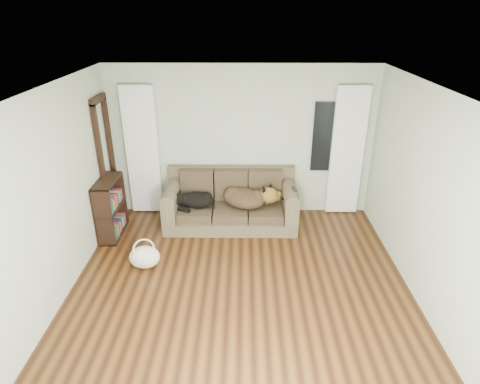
{
  "coord_description": "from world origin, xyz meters",
  "views": [
    {
      "loc": [
        0.04,
        -4.07,
        3.42
      ],
      "look_at": [
        -0.02,
        1.6,
        0.78
      ],
      "focal_mm": 30.0,
      "sensor_mm": 36.0,
      "label": 1
    }
  ],
  "objects_px": {
    "sofa": "(231,200)",
    "dog_shepherd": "(247,199)",
    "tote_bag": "(145,257)",
    "bookshelf": "(111,207)",
    "dog_black_lab": "(194,199)"
  },
  "relations": [
    {
      "from": "tote_bag",
      "to": "bookshelf",
      "type": "height_order",
      "value": "bookshelf"
    },
    {
      "from": "dog_black_lab",
      "to": "sofa",
      "type": "bearing_deg",
      "value": 10.17
    },
    {
      "from": "dog_black_lab",
      "to": "tote_bag",
      "type": "xyz_separation_m",
      "value": [
        -0.58,
        -1.23,
        -0.32
      ]
    },
    {
      "from": "dog_shepherd",
      "to": "bookshelf",
      "type": "xyz_separation_m",
      "value": [
        -2.18,
        -0.34,
        0.01
      ]
    },
    {
      "from": "sofa",
      "to": "dog_shepherd",
      "type": "bearing_deg",
      "value": -5.5
    },
    {
      "from": "dog_black_lab",
      "to": "dog_shepherd",
      "type": "height_order",
      "value": "dog_shepherd"
    },
    {
      "from": "dog_black_lab",
      "to": "bookshelf",
      "type": "bearing_deg",
      "value": -159.49
    },
    {
      "from": "dog_shepherd",
      "to": "bookshelf",
      "type": "bearing_deg",
      "value": 38.23
    },
    {
      "from": "dog_shepherd",
      "to": "tote_bag",
      "type": "distance_m",
      "value": 1.95
    },
    {
      "from": "sofa",
      "to": "dog_shepherd",
      "type": "xyz_separation_m",
      "value": [
        0.27,
        -0.03,
        0.04
      ]
    },
    {
      "from": "dog_shepherd",
      "to": "tote_bag",
      "type": "height_order",
      "value": "dog_shepherd"
    },
    {
      "from": "dog_black_lab",
      "to": "tote_bag",
      "type": "bearing_deg",
      "value": -108.93
    },
    {
      "from": "dog_black_lab",
      "to": "tote_bag",
      "type": "height_order",
      "value": "dog_black_lab"
    },
    {
      "from": "sofa",
      "to": "dog_shepherd",
      "type": "height_order",
      "value": "sofa"
    },
    {
      "from": "sofa",
      "to": "dog_black_lab",
      "type": "distance_m",
      "value": 0.61
    }
  ]
}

